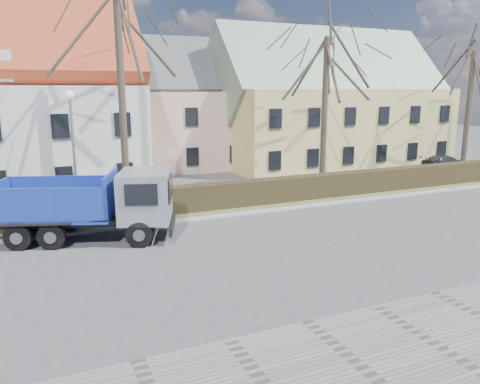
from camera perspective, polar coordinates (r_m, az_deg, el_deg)
name	(u,v)px	position (r m, az deg, el deg)	size (l,w,h in m)	color
ground	(223,252)	(17.83, -2.10, -7.34)	(120.00, 120.00, 0.00)	#464548
sidewalk_near	(368,374)	(11.15, 15.35, -20.66)	(80.00, 5.00, 0.08)	gray
curb_far	(187,220)	(21.95, -6.54, -3.41)	(80.00, 0.30, 0.12)	#A3A19B
grass_strip	(177,212)	(23.43, -7.70, -2.43)	(80.00, 3.00, 0.10)	#525D34
hedge	(178,201)	(23.10, -7.60, -1.11)	(60.00, 0.90, 1.30)	black
building_pink	(176,115)	(37.07, -7.87, 9.25)	(10.80, 8.80, 8.00)	#CBA18F
building_yellow	(328,111)	(39.44, 10.65, 9.71)	(18.80, 10.80, 8.50)	tan
tree_1	(121,83)	(24.45, -14.30, 12.79)	(9.20, 9.20, 12.65)	#382F27
tree_2	(325,98)	(29.01, 10.33, 11.24)	(8.00, 8.00, 11.00)	#382F27
tree_3	(469,100)	(37.05, 26.17, 10.00)	(7.60, 7.60, 10.45)	#382F27
dump_truck	(79,205)	(19.90, -18.99, -1.54)	(7.27, 2.70, 2.91)	navy
streetlight	(74,156)	(22.86, -19.55, 4.17)	(0.47, 0.47, 6.03)	gray
cart_frame	(13,241)	(20.25, -25.99, -5.36)	(0.61, 0.35, 0.56)	silver
parked_car_a	(2,194)	(27.01, -26.99, -0.20)	(1.75, 4.34, 1.48)	#343337
parked_car_b	(445,163)	(38.49, 23.69, 3.29)	(1.60, 3.94, 1.14)	#242427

